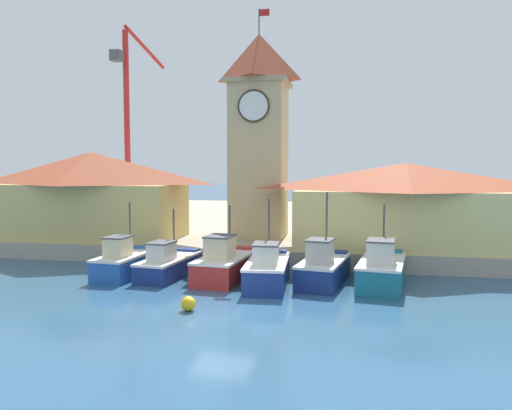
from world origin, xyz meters
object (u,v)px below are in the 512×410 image
Objects in this scene: warehouse_right at (404,204)px; warehouse_left at (91,194)px; fishing_boat_mid_left at (268,270)px; fishing_boat_center at (323,268)px; fishing_boat_left_inner at (225,264)px; mooring_buoy at (188,304)px; fishing_boat_mid_right at (382,269)px; port_crane_near at (128,145)px; fishing_boat_left_outer at (169,264)px; fishing_boat_far_left at (125,262)px; clock_tower at (259,131)px.

warehouse_left is at bearing -179.68° from warehouse_right.
fishing_boat_mid_left is 1.04× the size of fishing_boat_center.
fishing_boat_left_inner reaches higher than mooring_buoy.
port_crane_near is at bearing 138.37° from fishing_boat_mid_right.
port_crane_near is (-14.96, 20.41, 7.06)m from fishing_boat_left_inner.
fishing_boat_left_outer is 14.28m from warehouse_right.
fishing_boat_far_left reaches higher than fishing_boat_left_inner.
clock_tower is at bearing 89.35° from fishing_boat_left_inner.
fishing_boat_center is 29.41m from port_crane_near.
port_crane_near is at bearing 105.96° from warehouse_left.
port_crane_near is (-11.83, 20.32, 7.20)m from fishing_boat_left_outer.
fishing_boat_mid_left reaches higher than mooring_buoy.
warehouse_left is at bearing 132.48° from mooring_buoy.
warehouse_left reaches higher than fishing_boat_left_inner.
clock_tower reaches higher than fishing_boat_mid_right.
warehouse_left reaches higher than fishing_boat_mid_right.
fishing_boat_center is (10.48, 0.28, 0.03)m from fishing_boat_far_left.
fishing_boat_far_left is 0.83× the size of fishing_boat_mid_right.
warehouse_right is at bearing 33.15° from fishing_boat_left_inner.
fishing_boat_mid_left reaches higher than fishing_boat_left_inner.
mooring_buoy is (10.80, -11.80, -3.69)m from warehouse_left.
fishing_boat_mid_right is at bearing 0.87° from fishing_boat_left_inner.
mooring_buoy is at bearing -47.52° from warehouse_left.
clock_tower reaches higher than fishing_boat_left_outer.
mooring_buoy is (-5.08, -5.78, -0.49)m from fishing_boat_center.
warehouse_right is (7.08, 7.07, 2.81)m from fishing_boat_mid_left.
fishing_boat_center is 2.84m from fishing_boat_mid_right.
fishing_boat_left_inner is at bearing -29.16° from warehouse_left.
fishing_boat_center is at bearing 19.32° from fishing_boat_mid_left.
clock_tower is at bearing 103.21° from fishing_boat_mid_left.
fishing_boat_left_inner is at bearing -179.13° from fishing_boat_mid_right.
fishing_boat_mid_left is at bearing -160.68° from fishing_boat_center.
fishing_boat_left_inner is 1.04× the size of fishing_boat_center.
fishing_boat_left_inner is at bearing -53.75° from port_crane_near.
fishing_boat_center reaches higher than fishing_boat_left_outer.
clock_tower is at bearing 119.43° from fishing_boat_center.
fishing_boat_far_left is 0.87× the size of fishing_boat_mid_left.
fishing_boat_mid_right is (13.32, 0.36, 0.06)m from fishing_boat_far_left.
clock_tower is (0.10, 8.76, 7.41)m from fishing_boat_left_inner.
mooring_buoy is (-0.05, -5.74, -0.51)m from fishing_boat_left_inner.
fishing_boat_far_left is at bearing 175.23° from fishing_boat_mid_left.
fishing_boat_far_left is 23.82m from port_crane_near.
port_crane_near is (-17.33, 21.30, 7.09)m from fishing_boat_mid_left.
clock_tower is at bearing 89.40° from mooring_buoy.
fishing_boat_mid_right is 31.34m from port_crane_near.
clock_tower is at bearing 131.92° from fishing_boat_mid_right.
clock_tower is 12.06m from warehouse_left.
fishing_boat_mid_left is 5.44m from mooring_buoy.
clock_tower is 0.84× the size of port_crane_near.
fishing_boat_far_left is 0.90× the size of fishing_boat_left_outer.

